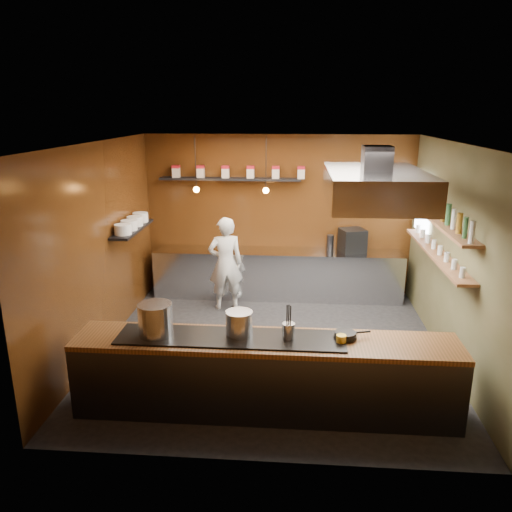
# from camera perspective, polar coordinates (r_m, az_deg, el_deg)

# --- Properties ---
(floor) EXTENTS (5.00, 5.00, 0.00)m
(floor) POSITION_cam_1_polar(r_m,az_deg,el_deg) (7.58, 1.80, -10.49)
(floor) COLOR black
(floor) RESTS_ON ground
(back_wall) EXTENTS (5.00, 0.00, 5.00)m
(back_wall) POSITION_cam_1_polar(r_m,az_deg,el_deg) (9.46, 2.61, 4.63)
(back_wall) COLOR #381B0A
(back_wall) RESTS_ON ground
(left_wall) EXTENTS (0.00, 5.00, 5.00)m
(left_wall) POSITION_cam_1_polar(r_m,az_deg,el_deg) (7.56, -17.39, 0.87)
(left_wall) COLOR #381B0A
(left_wall) RESTS_ON ground
(right_wall) EXTENTS (0.00, 5.00, 5.00)m
(right_wall) POSITION_cam_1_polar(r_m,az_deg,el_deg) (7.36, 21.74, 0.03)
(right_wall) COLOR #4B4B2A
(right_wall) RESTS_ON ground
(ceiling) EXTENTS (5.00, 5.00, 0.00)m
(ceiling) POSITION_cam_1_polar(r_m,az_deg,el_deg) (6.77, 2.03, 12.77)
(ceiling) COLOR silver
(ceiling) RESTS_ON back_wall
(window_pane) EXTENTS (0.00, 1.00, 1.00)m
(window_pane) POSITION_cam_1_polar(r_m,az_deg,el_deg) (8.86, 18.59, 5.62)
(window_pane) COLOR white
(window_pane) RESTS_ON right_wall
(prep_counter) EXTENTS (4.60, 0.65, 0.90)m
(prep_counter) POSITION_cam_1_polar(r_m,az_deg,el_deg) (9.41, 2.46, -2.05)
(prep_counter) COLOR silver
(prep_counter) RESTS_ON floor
(pass_counter) EXTENTS (4.40, 0.72, 0.94)m
(pass_counter) POSITION_cam_1_polar(r_m,az_deg,el_deg) (5.95, 1.03, -13.45)
(pass_counter) COLOR #38383D
(pass_counter) RESTS_ON floor
(tin_shelf) EXTENTS (2.60, 0.26, 0.04)m
(tin_shelf) POSITION_cam_1_polar(r_m,az_deg,el_deg) (9.27, -2.99, 8.78)
(tin_shelf) COLOR black
(tin_shelf) RESTS_ON back_wall
(plate_shelf) EXTENTS (0.30, 1.40, 0.04)m
(plate_shelf) POSITION_cam_1_polar(r_m,az_deg,el_deg) (8.40, -13.94, 3.01)
(plate_shelf) COLOR black
(plate_shelf) RESTS_ON left_wall
(bottle_shelf_upper) EXTENTS (0.26, 2.80, 0.04)m
(bottle_shelf_upper) POSITION_cam_1_polar(r_m,az_deg,el_deg) (7.50, 20.26, 3.78)
(bottle_shelf_upper) COLOR brown
(bottle_shelf_upper) RESTS_ON right_wall
(bottle_shelf_lower) EXTENTS (0.26, 2.80, 0.04)m
(bottle_shelf_lower) POSITION_cam_1_polar(r_m,az_deg,el_deg) (7.60, 19.91, 0.33)
(bottle_shelf_lower) COLOR brown
(bottle_shelf_lower) RESTS_ON right_wall
(extractor_hood) EXTENTS (1.20, 2.00, 0.72)m
(extractor_hood) POSITION_cam_1_polar(r_m,az_deg,el_deg) (6.50, 13.46, 7.79)
(extractor_hood) COLOR #38383D
(extractor_hood) RESTS_ON ceiling
(pendant_left) EXTENTS (0.10, 0.10, 0.95)m
(pendant_left) POSITION_cam_1_polar(r_m,az_deg,el_deg) (8.72, -6.84, 7.88)
(pendant_left) COLOR black
(pendant_left) RESTS_ON ceiling
(pendant_right) EXTENTS (0.10, 0.10, 0.95)m
(pendant_right) POSITION_cam_1_polar(r_m,az_deg,el_deg) (8.56, 1.13, 7.84)
(pendant_right) COLOR black
(pendant_right) RESTS_ON ceiling
(storage_tins) EXTENTS (2.43, 0.13, 0.22)m
(storage_tins) POSITION_cam_1_polar(r_m,az_deg,el_deg) (9.24, -2.07, 9.59)
(storage_tins) COLOR beige
(storage_tins) RESTS_ON tin_shelf
(plate_stacks) EXTENTS (0.26, 1.16, 0.16)m
(plate_stacks) POSITION_cam_1_polar(r_m,az_deg,el_deg) (8.38, -13.98, 3.67)
(plate_stacks) COLOR white
(plate_stacks) RESTS_ON plate_shelf
(bottles) EXTENTS (0.06, 2.66, 0.24)m
(bottles) POSITION_cam_1_polar(r_m,az_deg,el_deg) (7.47, 20.36, 4.83)
(bottles) COLOR silver
(bottles) RESTS_ON bottle_shelf_upper
(wine_glasses) EXTENTS (0.07, 2.37, 0.13)m
(wine_glasses) POSITION_cam_1_polar(r_m,az_deg,el_deg) (7.58, 19.97, 0.94)
(wine_glasses) COLOR silver
(wine_glasses) RESTS_ON bottle_shelf_lower
(stockpot_large) EXTENTS (0.42, 0.42, 0.38)m
(stockpot_large) POSITION_cam_1_polar(r_m,az_deg,el_deg) (5.84, -11.42, -7.13)
(stockpot_large) COLOR #B6B8BD
(stockpot_large) RESTS_ON pass_counter
(stockpot_small) EXTENTS (0.36, 0.36, 0.29)m
(stockpot_small) POSITION_cam_1_polar(r_m,az_deg,el_deg) (5.74, -1.94, -7.71)
(stockpot_small) COLOR silver
(stockpot_small) RESTS_ON pass_counter
(utensil_crock) EXTENTS (0.16, 0.16, 0.18)m
(utensil_crock) POSITION_cam_1_polar(r_m,az_deg,el_deg) (5.69, 3.73, -8.55)
(utensil_crock) COLOR silver
(utensil_crock) RESTS_ON pass_counter
(frying_pan) EXTENTS (0.42, 0.26, 0.06)m
(frying_pan) POSITION_cam_1_polar(r_m,az_deg,el_deg) (5.82, 10.22, -8.85)
(frying_pan) COLOR black
(frying_pan) RESTS_ON pass_counter
(butter_jar) EXTENTS (0.14, 0.14, 0.10)m
(butter_jar) POSITION_cam_1_polar(r_m,az_deg,el_deg) (5.71, 9.71, -9.37)
(butter_jar) COLOR yellow
(butter_jar) RESTS_ON pass_counter
(espresso_machine) EXTENTS (0.52, 0.51, 0.43)m
(espresso_machine) POSITION_cam_1_polar(r_m,az_deg,el_deg) (9.35, 10.95, 1.77)
(espresso_machine) COLOR black
(espresso_machine) RESTS_ON prep_counter
(chef) EXTENTS (0.69, 0.55, 1.66)m
(chef) POSITION_cam_1_polar(r_m,az_deg,el_deg) (8.77, -3.50, -0.85)
(chef) COLOR white
(chef) RESTS_ON floor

